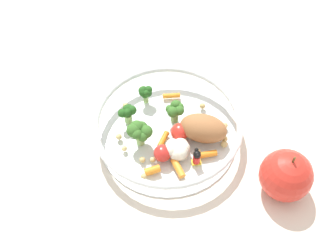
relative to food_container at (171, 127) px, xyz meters
name	(u,v)px	position (x,y,z in m)	size (l,w,h in m)	color
ground_plane	(168,135)	(0.00, 0.01, -0.03)	(2.40, 2.40, 0.00)	silver
food_container	(171,127)	(0.00, 0.00, 0.00)	(0.26, 0.26, 0.06)	white
loose_apple	(286,175)	(-0.02, -0.21, 0.01)	(0.08, 0.08, 0.10)	red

